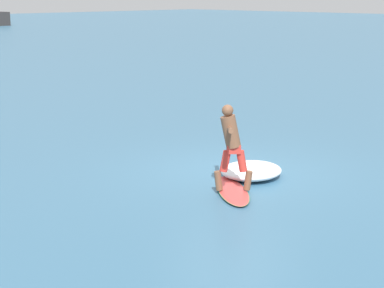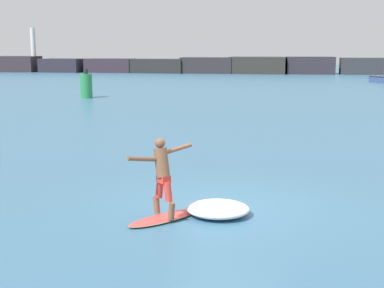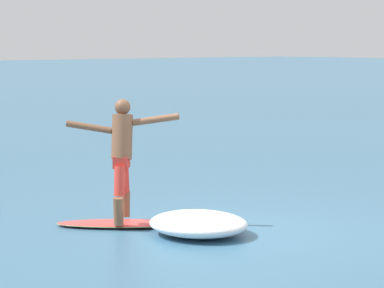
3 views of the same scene
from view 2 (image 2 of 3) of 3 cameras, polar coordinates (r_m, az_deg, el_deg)
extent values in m
plane|color=#3A6988|center=(12.11, 3.54, -6.86)|extent=(200.00, 200.00, 0.00)
cube|color=#332930|center=(82.52, -18.07, 8.12)|extent=(5.91, 4.47, 2.23)
cube|color=#292731|center=(79.62, -13.56, 8.16)|extent=(6.12, 4.55, 1.89)
cube|color=#322832|center=(77.23, -8.75, 8.28)|extent=(6.62, 3.54, 1.93)
cube|color=#272727|center=(75.41, -3.67, 8.32)|extent=(7.72, 4.25, 1.90)
cube|color=#2C2A2D|center=(74.19, 1.63, 8.39)|extent=(7.11, 3.99, 2.14)
cube|color=#2D2D29|center=(73.61, 7.05, 8.34)|extent=(7.73, 4.63, 2.24)
cube|color=#2D2931|center=(73.68, 12.51, 8.19)|extent=(6.29, 3.54, 2.27)
cube|color=#2E3135|center=(74.41, 17.90, 7.91)|extent=(6.18, 2.99, 2.15)
cylinder|color=silver|center=(81.38, -16.60, 10.34)|extent=(0.70, 0.70, 4.16)
ellipsoid|color=#E14843|center=(11.33, -3.00, -7.87)|extent=(1.56, 1.72, 0.07)
ellipsoid|color=#E14843|center=(11.89, 0.47, -6.98)|extent=(0.39, 0.38, 0.06)
ellipsoid|color=#339E56|center=(11.33, -3.00, -7.87)|extent=(1.58, 1.74, 0.03)
cone|color=black|center=(10.95, -6.04, -9.13)|extent=(0.07, 0.07, 0.14)
cone|color=black|center=(10.91, -5.04, -9.20)|extent=(0.07, 0.07, 0.14)
cone|color=black|center=(11.14, -5.96, -8.79)|extent=(0.07, 0.07, 0.14)
cylinder|color=brown|center=(11.49, -3.80, -6.46)|extent=(0.21, 0.21, 0.38)
cylinder|color=red|center=(11.28, -3.47, -4.75)|extent=(0.26, 0.26, 0.42)
cylinder|color=brown|center=(11.04, -2.19, -7.16)|extent=(0.21, 0.21, 0.38)
cylinder|color=red|center=(11.03, -2.58, -5.09)|extent=(0.26, 0.26, 0.42)
cube|color=red|center=(11.10, -3.04, -3.73)|extent=(0.33, 0.32, 0.16)
cylinder|color=brown|center=(11.07, -3.24, -1.99)|extent=(0.48, 0.48, 0.65)
sphere|color=brown|center=(11.05, -3.44, 0.11)|extent=(0.22, 0.22, 0.22)
cylinder|color=brown|center=(10.84, -5.39, -1.60)|extent=(0.52, 0.52, 0.20)
cylinder|color=brown|center=(11.31, -1.44, -0.48)|extent=(0.51, 0.52, 0.19)
cone|color=#354773|center=(58.77, 18.57, 6.64)|extent=(1.23, 1.33, 0.66)
cylinder|color=#288447|center=(38.71, -11.21, 6.10)|extent=(0.84, 0.84, 1.69)
cylinder|color=black|center=(38.65, -11.27, 7.61)|extent=(0.30, 0.30, 0.36)
ellipsoid|color=white|center=(11.55, 2.79, -6.93)|extent=(1.44, 1.30, 0.30)
camera|label=1|loc=(11.53, -67.11, 4.90)|focal=60.00mm
camera|label=3|loc=(8.61, 73.19, -4.25)|focal=85.00mm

